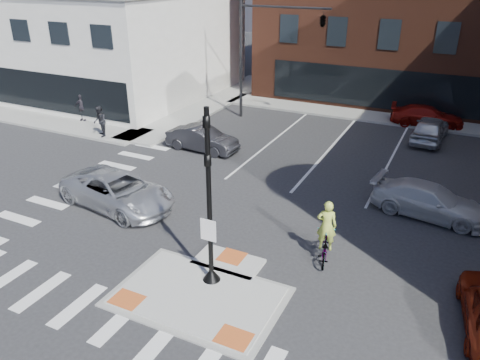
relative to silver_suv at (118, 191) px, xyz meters
The scene contains 16 objects.
ground 7.27m from the silver_suv, 27.96° to the right, with size 120.00×120.00×0.00m, color #28282B.
refuge_island 7.38m from the silver_suv, 29.74° to the right, with size 5.40×4.65×0.13m.
sidewalk_nw 15.80m from the silver_suv, 131.10° to the left, with size 23.50×20.50×0.15m.
sidewalk_n 20.85m from the silver_suv, 63.25° to the left, with size 26.00×3.00×0.15m, color gray.
building_nw 23.04m from the silver_suv, 133.23° to the left, with size 20.40×16.40×14.40m.
building_far_left 48.85m from the silver_suv, 87.20° to the left, with size 10.00×12.00×10.00m, color slate.
signal_pole 7.23m from the silver_suv, 25.13° to the right, with size 0.60×0.60×5.98m.
mast_arm_signal 15.86m from the silver_suv, 78.74° to the left, with size 6.10×2.24×8.00m.
silver_suv is the anchor object (origin of this frame).
white_pickup 13.42m from the silver_suv, 22.64° to the left, with size 1.95×4.79×1.39m, color silver.
bg_car_dark 7.61m from the silver_suv, 91.23° to the left, with size 1.48×4.23×1.39m, color #242429.
bg_car_silver 18.89m from the silver_suv, 52.95° to the left, with size 1.82×4.52×1.54m, color silver.
bg_car_red 21.13m from the silver_suv, 59.00° to the left, with size 1.87×4.61×1.34m, color maroon.
cyclist 9.38m from the silver_suv, ahead, with size 1.08×2.01×2.37m.
pedestrian_a 9.48m from the silver_suv, 135.73° to the left, with size 0.92×0.72×1.90m, color black.
pedestrian_b 13.28m from the silver_suv, 139.57° to the left, with size 1.06×0.44×1.80m, color #2D2932.
Camera 1 is at (6.55, -10.77, 9.75)m, focal length 35.00 mm.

